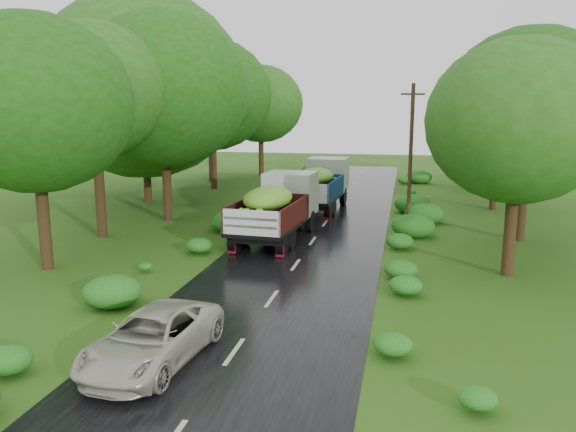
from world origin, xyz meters
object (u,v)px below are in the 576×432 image
(truck_far, at_px, (321,182))
(utility_pole, at_px, (411,153))
(truck_near, at_px, (278,205))
(car, at_px, (153,338))

(truck_far, bearing_deg, utility_pole, -29.21)
(truck_near, xyz_separation_m, truck_far, (0.76, 8.00, 0.00))
(truck_far, relative_size, utility_pole, 0.98)
(truck_near, height_order, utility_pole, utility_pole)
(car, bearing_deg, utility_pole, 76.70)
(truck_near, xyz_separation_m, car, (-0.11, -13.01, -1.00))
(truck_near, relative_size, truck_far, 1.00)
(truck_near, height_order, truck_far, same)
(truck_near, distance_m, car, 13.05)
(car, height_order, utility_pole, utility_pole)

